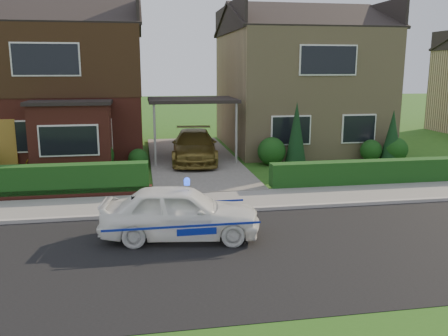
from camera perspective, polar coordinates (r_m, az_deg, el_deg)
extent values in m
plane|color=#245416|center=(10.86, 2.66, -10.16)|extent=(120.00, 120.00, 0.00)
cube|color=black|center=(10.86, 2.66, -10.16)|extent=(60.00, 6.00, 0.02)
cube|color=#9E9993|center=(13.66, -0.12, -5.17)|extent=(60.00, 0.16, 0.12)
cube|color=slate|center=(14.66, -0.82, -4.02)|extent=(60.00, 2.00, 0.10)
cube|color=#666059|center=(21.32, -3.76, 1.08)|extent=(3.80, 12.00, 0.12)
cube|color=maroon|center=(24.11, -18.66, 8.55)|extent=(7.20, 8.00, 5.80)
cube|color=white|center=(20.63, -24.37, 3.43)|extent=(1.80, 0.08, 1.30)
cube|color=white|center=(20.07, -15.57, 3.86)|extent=(1.60, 0.08, 1.30)
cube|color=white|center=(20.11, -20.65, 12.13)|extent=(2.60, 0.08, 1.30)
cube|color=black|center=(24.08, -18.90, 11.99)|extent=(7.26, 8.06, 2.90)
cube|color=maroon|center=(19.50, -17.85, 3.34)|extent=(3.00, 1.40, 2.70)
cube|color=black|center=(19.35, -18.13, 7.50)|extent=(3.20, 1.60, 0.14)
cube|color=tan|center=(25.15, 8.80, 9.15)|extent=(7.20, 8.00, 5.80)
cube|color=white|center=(20.99, 8.05, 4.52)|extent=(1.80, 0.08, 1.30)
cube|color=white|center=(22.16, 15.89, 4.57)|extent=(1.60, 0.08, 1.30)
cube|color=white|center=(21.36, 12.44, 12.56)|extent=(2.60, 0.08, 1.30)
cube|color=black|center=(20.98, -3.86, 8.17)|extent=(3.80, 3.00, 0.14)
cylinder|color=gray|center=(19.61, -8.32, 3.84)|extent=(0.10, 0.10, 2.70)
cylinder|color=gray|center=(19.99, 1.49, 4.12)|extent=(0.10, 0.10, 2.70)
cube|color=maroon|center=(16.02, -22.54, -3.08)|extent=(7.70, 0.25, 0.36)
cube|color=#123410|center=(16.20, -22.37, -3.56)|extent=(7.50, 0.55, 0.90)
cube|color=#123410|center=(17.64, 17.46, -1.98)|extent=(7.50, 0.55, 0.80)
sphere|color=#123410|center=(19.50, -15.00, 1.45)|extent=(1.32, 1.32, 1.32)
sphere|color=#123410|center=(19.76, -10.27, 1.10)|extent=(0.84, 0.84, 0.84)
sphere|color=#123410|center=(20.27, 5.75, 2.02)|extent=(1.20, 1.20, 1.20)
sphere|color=#123410|center=(22.06, 17.27, 2.03)|extent=(0.96, 0.96, 0.96)
sphere|color=#123410|center=(22.26, 19.92, 2.10)|extent=(1.08, 1.08, 1.08)
cone|color=black|center=(20.26, 8.67, 3.95)|extent=(0.90, 0.90, 2.60)
cone|color=black|center=(22.08, 19.57, 3.52)|extent=(0.90, 0.90, 2.20)
imported|color=white|center=(11.57, -5.26, -5.36)|extent=(2.06, 4.01, 1.31)
sphere|color=#193FF2|center=(11.39, -4.37, -1.79)|extent=(0.17, 0.17, 0.17)
cube|color=navy|center=(10.85, -4.91, -6.83)|extent=(3.53, 0.02, 0.05)
cube|color=navy|center=(12.33, -5.56, -4.52)|extent=(3.53, 0.02, 0.05)
ellipsoid|color=black|center=(11.37, -10.66, -4.43)|extent=(0.22, 0.17, 0.21)
sphere|color=white|center=(11.31, -10.59, -4.56)|extent=(0.11, 0.11, 0.11)
sphere|color=black|center=(11.31, -10.59, -3.78)|extent=(0.13, 0.13, 0.13)
cone|color=black|center=(11.30, -10.83, -3.45)|extent=(0.04, 0.04, 0.05)
cone|color=black|center=(11.30, -10.37, -3.44)|extent=(0.04, 0.04, 0.05)
imported|color=brown|center=(20.38, -3.59, 2.64)|extent=(2.30, 4.74, 1.33)
imported|color=gray|center=(18.77, -22.90, -0.31)|extent=(0.55, 0.52, 0.80)
imported|color=gray|center=(16.78, -22.64, -1.57)|extent=(0.57, 0.57, 0.85)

